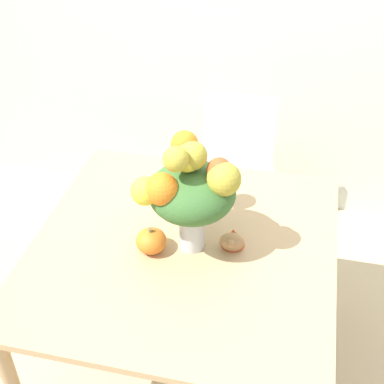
% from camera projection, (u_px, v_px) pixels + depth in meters
% --- Properties ---
extents(ground_plane, '(12.00, 12.00, 0.00)m').
position_uv_depth(ground_plane, '(185.00, 362.00, 2.56)').
color(ground_plane, tan).
extents(dining_table, '(1.18, 1.18, 0.76)m').
position_uv_depth(dining_table, '(183.00, 262.00, 2.16)').
color(dining_table, tan).
rests_on(dining_table, ground_plane).
extents(flower_vase, '(0.38, 0.40, 0.49)m').
position_uv_depth(flower_vase, '(190.00, 189.00, 1.94)').
color(flower_vase, silver).
rests_on(flower_vase, dining_table).
extents(pumpkin, '(0.12, 0.12, 0.11)m').
position_uv_depth(pumpkin, '(151.00, 241.00, 2.05)').
color(pumpkin, orange).
rests_on(pumpkin, dining_table).
extents(turkey_figurine, '(0.10, 0.13, 0.08)m').
position_uv_depth(turkey_figurine, '(233.00, 239.00, 2.08)').
color(turkey_figurine, '#A87A4C').
rests_on(turkey_figurine, dining_table).
extents(dining_chair_near_window, '(0.45, 0.45, 0.90)m').
position_uv_depth(dining_chair_near_window, '(236.00, 175.00, 2.98)').
color(dining_chair_near_window, white).
rests_on(dining_chair_near_window, ground_plane).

